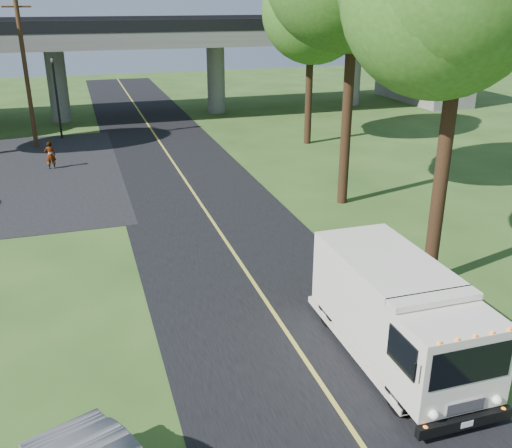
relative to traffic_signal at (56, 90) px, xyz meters
name	(u,v)px	position (x,y,z in m)	size (l,w,h in m)	color
ground	(281,324)	(6.00, -26.00, -3.20)	(120.00, 120.00, 0.00)	#2D4D1B
road	(204,209)	(6.00, -16.00, -3.19)	(7.00, 90.00, 0.02)	black
lane_line	(204,208)	(6.00, -16.00, -3.17)	(0.12, 90.00, 0.01)	gold
overpass	(138,56)	(6.00, 6.00, 1.36)	(54.00, 10.00, 7.30)	slate
traffic_signal	(56,90)	(0.00, 0.00, 0.00)	(0.18, 0.22, 5.20)	black
utility_pole	(26,72)	(-1.50, -2.00, 1.40)	(1.60, 0.26, 9.00)	#472D19
tree_right_far	(316,4)	(15.21, -6.16, 5.10)	(5.77, 5.67, 10.99)	#382314
step_van	(397,311)	(8.20, -28.38, -1.81)	(2.29, 6.12, 2.56)	silver
pedestrian	(50,155)	(-0.51, -7.30, -2.44)	(0.56, 0.37, 1.53)	gray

